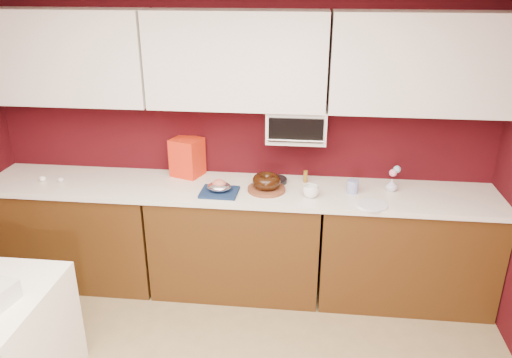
{
  "coord_description": "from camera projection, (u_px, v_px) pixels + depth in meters",
  "views": [
    {
      "loc": [
        0.55,
        -1.56,
        2.44
      ],
      "look_at": [
        0.17,
        1.84,
        1.02
      ],
      "focal_mm": 35.0,
      "sensor_mm": 36.0,
      "label": 1
    }
  ],
  "objects": [
    {
      "name": "toaster_oven_door",
      "position": [
        296.0,
        130.0,
        3.64
      ],
      "size": [
        0.4,
        0.02,
        0.18
      ],
      "primitive_type": "cube",
      "color": "black",
      "rests_on": "toaster_oven"
    },
    {
      "name": "foil_ham_nest",
      "position": [
        219.0,
        187.0,
        3.74
      ],
      "size": [
        0.21,
        0.18,
        0.07
      ],
      "primitive_type": "ellipsoid",
      "rotation": [
        0.0,
        0.0,
        0.2
      ],
      "color": "silver",
      "rests_on": "navy_towel"
    },
    {
      "name": "base_cabinet_left",
      "position": [
        80.0,
        232.0,
        4.18
      ],
      "size": [
        1.31,
        0.58,
        0.86
      ],
      "primitive_type": "cube",
      "color": "#472A0E",
      "rests_on": "floor"
    },
    {
      "name": "toaster_oven_handle",
      "position": [
        296.0,
        141.0,
        3.65
      ],
      "size": [
        0.42,
        0.02,
        0.02
      ],
      "primitive_type": "cylinder",
      "rotation": [
        0.0,
        1.57,
        0.0
      ],
      "color": "silver",
      "rests_on": "toaster_oven"
    },
    {
      "name": "coffee_mug",
      "position": [
        311.0,
        190.0,
        3.68
      ],
      "size": [
        0.11,
        0.11,
        0.11
      ],
      "primitive_type": "imported",
      "rotation": [
        0.0,
        0.0,
        0.14
      ],
      "color": "white",
      "rests_on": "countertop"
    },
    {
      "name": "flower_vase",
      "position": [
        392.0,
        184.0,
        3.78
      ],
      "size": [
        0.08,
        0.08,
        0.11
      ],
      "primitive_type": "imported",
      "rotation": [
        0.0,
        0.0,
        -0.17
      ],
      "color": "silver",
      "rests_on": "countertop"
    },
    {
      "name": "countertop",
      "position": [
        236.0,
        190.0,
        3.87
      ],
      "size": [
        4.0,
        0.62,
        0.04
      ],
      "primitive_type": "cube",
      "color": "white",
      "rests_on": "base_cabinet_center"
    },
    {
      "name": "toaster_oven",
      "position": [
        297.0,
        124.0,
        3.79
      ],
      "size": [
        0.45,
        0.3,
        0.25
      ],
      "primitive_type": "cube",
      "color": "white",
      "rests_on": "upper_cabinet_center"
    },
    {
      "name": "base_cabinet_center",
      "position": [
        237.0,
        241.0,
        4.04
      ],
      "size": [
        1.31,
        0.58,
        0.86
      ],
      "primitive_type": "cube",
      "color": "#472A0E",
      "rests_on": "floor"
    },
    {
      "name": "flower_pink",
      "position": [
        393.0,
        173.0,
        3.75
      ],
      "size": [
        0.06,
        0.06,
        0.06
      ],
      "primitive_type": "sphere",
      "color": "pink",
      "rests_on": "flower_vase"
    },
    {
      "name": "dark_pan",
      "position": [
        275.0,
        180.0,
        3.95
      ],
      "size": [
        0.24,
        0.24,
        0.03
      ],
      "primitive_type": "cylinder",
      "rotation": [
        0.0,
        0.0,
        -0.4
      ],
      "color": "black",
      "rests_on": "countertop"
    },
    {
      "name": "roasted_ham",
      "position": [
        219.0,
        184.0,
        3.73
      ],
      "size": [
        0.13,
        0.12,
        0.07
      ],
      "primitive_type": "ellipsoid",
      "rotation": [
        0.0,
        0.0,
        0.35
      ],
      "color": "#C16C58",
      "rests_on": "foil_ham_nest"
    },
    {
      "name": "upper_cabinet_left",
      "position": [
        63.0,
        57.0,
        3.77
      ],
      "size": [
        1.31,
        0.33,
        0.7
      ],
      "primitive_type": "cube",
      "color": "white",
      "rests_on": "wall_back"
    },
    {
      "name": "upper_cabinet_center",
      "position": [
        237.0,
        60.0,
        3.63
      ],
      "size": [
        1.31,
        0.33,
        0.7
      ],
      "primitive_type": "cube",
      "color": "white",
      "rests_on": "wall_back"
    },
    {
      "name": "bundt_cake",
      "position": [
        267.0,
        181.0,
        3.77
      ],
      "size": [
        0.27,
        0.27,
        0.09
      ],
      "primitive_type": "torus",
      "rotation": [
        0.0,
        0.0,
        -0.28
      ],
      "color": "black",
      "rests_on": "cake_base"
    },
    {
      "name": "flower_blue",
      "position": [
        397.0,
        169.0,
        3.75
      ],
      "size": [
        0.06,
        0.06,
        0.06
      ],
      "primitive_type": "sphere",
      "color": "#82B8D0",
      "rests_on": "flower_vase"
    },
    {
      "name": "china_plate",
      "position": [
        372.0,
        205.0,
        3.55
      ],
      "size": [
        0.22,
        0.22,
        0.01
      ],
      "primitive_type": "cylinder",
      "rotation": [
        0.0,
        0.0,
        -0.03
      ],
      "color": "white",
      "rests_on": "countertop"
    },
    {
      "name": "cake_base",
      "position": [
        266.0,
        189.0,
        3.8
      ],
      "size": [
        0.33,
        0.33,
        0.03
      ],
      "primitive_type": "cylinder",
      "rotation": [
        0.0,
        0.0,
        -0.15
      ],
      "color": "brown",
      "rests_on": "countertop"
    },
    {
      "name": "egg_right",
      "position": [
        61.0,
        180.0,
        3.96
      ],
      "size": [
        0.06,
        0.06,
        0.04
      ],
      "primitive_type": "ellipsoid",
      "rotation": [
        0.0,
        0.0,
        -0.39
      ],
      "color": "silver",
      "rests_on": "countertop"
    },
    {
      "name": "wall_back",
      "position": [
        241.0,
        132.0,
        4.01
      ],
      "size": [
        4.0,
        0.02,
        2.5
      ],
      "primitive_type": "cube",
      "color": "#3B080C",
      "rests_on": "floor"
    },
    {
      "name": "base_cabinet_right",
      "position": [
        405.0,
        250.0,
        3.9
      ],
      "size": [
        1.31,
        0.58,
        0.86
      ],
      "primitive_type": "cube",
      "color": "#472A0E",
      "rests_on": "floor"
    },
    {
      "name": "pandoro_box",
      "position": [
        187.0,
        157.0,
        4.05
      ],
      "size": [
        0.28,
        0.27,
        0.31
      ],
      "primitive_type": "cube",
      "rotation": [
        0.0,
        0.0,
        -0.34
      ],
      "color": "#B90C0F",
      "rests_on": "countertop"
    },
    {
      "name": "amber_bottle",
      "position": [
        305.0,
        176.0,
        3.94
      ],
      "size": [
        0.04,
        0.04,
        0.1
      ],
      "primitive_type": "cylinder",
      "rotation": [
        0.0,
        0.0,
        0.3
      ],
      "color": "brown",
      "rests_on": "countertop"
    },
    {
      "name": "egg_left",
      "position": [
        43.0,
        179.0,
        3.97
      ],
      "size": [
        0.06,
        0.05,
        0.04
      ],
      "primitive_type": "ellipsoid",
      "rotation": [
        0.0,
        0.0,
        0.19
      ],
      "color": "white",
      "rests_on": "countertop"
    },
    {
      "name": "upper_cabinet_right",
      "position": [
        425.0,
        64.0,
        3.49
      ],
      "size": [
        1.31,
        0.33,
        0.7
      ],
      "primitive_type": "cube",
      "color": "white",
      "rests_on": "wall_back"
    },
    {
      "name": "navy_towel",
      "position": [
        219.0,
        192.0,
        3.75
      ],
      "size": [
        0.28,
        0.24,
        0.02
      ],
      "primitive_type": "cube",
      "rotation": [
        0.0,
        0.0,
        -0.03
      ],
      "color": "#132548",
      "rests_on": "countertop"
    },
    {
      "name": "blue_jar",
      "position": [
        353.0,
        187.0,
        3.75
      ],
      "size": [
        0.1,
        0.1,
        0.1
      ],
      "primitive_type": "cylinder",
      "rotation": [
        0.0,
        0.0,
        0.14
      ],
      "color": "#1B3097",
      "rests_on": "countertop"
    }
  ]
}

